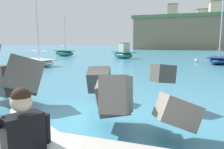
# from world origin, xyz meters

# --- Properties ---
(ground_plane) EXTENTS (400.00, 400.00, 0.00)m
(ground_plane) POSITION_xyz_m (0.00, 0.00, 0.00)
(ground_plane) COLOR teal
(breakwater_jetty) EXTENTS (31.55, 5.90, 2.92)m
(breakwater_jetty) POSITION_xyz_m (-0.63, 0.38, 1.19)
(breakwater_jetty) COLOR gray
(breakwater_jetty) RESTS_ON ground
(boat_near_left) EXTENTS (5.02, 4.86, 2.51)m
(boat_near_left) POSITION_xyz_m (-6.27, 27.19, 0.77)
(boat_near_left) COLOR #1E6656
(boat_near_left) RESTS_ON ground
(boat_near_right) EXTENTS (5.48, 3.62, 7.16)m
(boat_near_right) POSITION_xyz_m (-12.11, 13.04, 0.43)
(boat_near_right) COLOR white
(boat_near_right) RESTS_ON ground
(boat_mid_centre) EXTENTS (3.42, 5.43, 7.46)m
(boat_mid_centre) POSITION_xyz_m (7.16, 21.87, 0.49)
(boat_mid_centre) COLOR navy
(boat_mid_centre) RESTS_ON ground
(boat_mid_right) EXTENTS (5.08, 3.01, 7.67)m
(boat_mid_right) POSITION_xyz_m (-18.24, 28.75, 0.62)
(boat_mid_right) COLOR #1E6656
(boat_mid_right) RESTS_ON ground
(mooring_buoy_inner) EXTENTS (0.44, 0.44, 0.44)m
(mooring_buoy_inner) POSITION_xyz_m (4.69, 23.14, 0.22)
(mooring_buoy_inner) COLOR silver
(mooring_buoy_inner) RESTS_ON ground
(station_building_west) EXTENTS (8.28, 6.60, 4.41)m
(station_building_west) POSITION_xyz_m (12.23, 99.22, 15.16)
(station_building_west) COLOR #B2ADA3
(station_building_west) RESTS_ON headland_bluff
(station_building_central) EXTENTS (4.24, 5.47, 6.14)m
(station_building_central) POSITION_xyz_m (-2.03, 92.11, 16.03)
(station_building_central) COLOR #B2ADA3
(station_building_central) RESTS_ON headland_bluff
(station_building_east) EXTENTS (6.38, 7.48, 6.02)m
(station_building_east) POSITION_xyz_m (15.56, 90.89, 15.97)
(station_building_east) COLOR beige
(station_building_east) RESTS_ON headland_bluff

